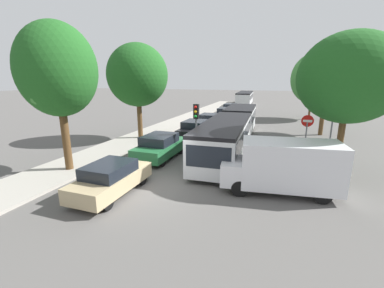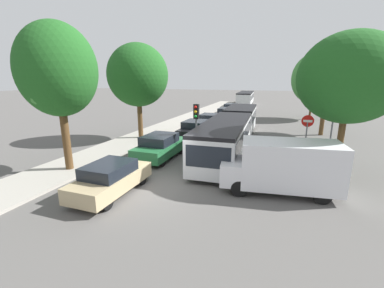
{
  "view_description": "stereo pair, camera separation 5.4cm",
  "coord_description": "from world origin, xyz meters",
  "px_view_note": "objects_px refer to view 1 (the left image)",
  "views": [
    {
      "loc": [
        5.01,
        -9.86,
        4.95
      ],
      "look_at": [
        0.2,
        3.84,
        1.2
      ],
      "focal_mm": 24.0,
      "sensor_mm": 36.0,
      "label": 1
    },
    {
      "loc": [
        5.06,
        -9.85,
        4.95
      ],
      "look_at": [
        0.2,
        3.84,
        1.2
      ],
      "focal_mm": 24.0,
      "sensor_mm": 36.0,
      "label": 2
    }
  ],
  "objects_px": {
    "tree_left_mid": "(138,75)",
    "tree_right_near": "(347,81)",
    "queued_car_green": "(160,146)",
    "no_entry_sign": "(306,131)",
    "queued_car_tan": "(111,178)",
    "tree_right_mid": "(325,86)",
    "city_bus_rear": "(245,97)",
    "queued_car_white": "(208,121)",
    "tree_right_far": "(313,78)",
    "articulated_bus": "(233,128)",
    "direction_sign_post": "(333,119)",
    "tree_left_near": "(56,73)",
    "white_van": "(284,165)",
    "queued_car_graphite": "(225,113)",
    "queued_car_silver": "(230,108)",
    "queued_car_black": "(195,129)",
    "traffic_light": "(196,119)"
  },
  "relations": [
    {
      "from": "tree_left_mid",
      "to": "tree_right_near",
      "type": "bearing_deg",
      "value": -16.7
    },
    {
      "from": "queued_car_green",
      "to": "no_entry_sign",
      "type": "relative_size",
      "value": 1.56
    },
    {
      "from": "queued_car_tan",
      "to": "tree_right_mid",
      "type": "xyz_separation_m",
      "value": [
        10.12,
        16.42,
        3.55
      ]
    },
    {
      "from": "city_bus_rear",
      "to": "queued_car_white",
      "type": "bearing_deg",
      "value": 175.68
    },
    {
      "from": "city_bus_rear",
      "to": "tree_right_far",
      "type": "xyz_separation_m",
      "value": [
        10.0,
        -15.2,
        3.5
      ]
    },
    {
      "from": "articulated_bus",
      "to": "tree_left_mid",
      "type": "bearing_deg",
      "value": -89.58
    },
    {
      "from": "tree_right_mid",
      "to": "city_bus_rear",
      "type": "bearing_deg",
      "value": 112.54
    },
    {
      "from": "no_entry_sign",
      "to": "tree_right_mid",
      "type": "xyz_separation_m",
      "value": [
        1.85,
        8.56,
        2.39
      ]
    },
    {
      "from": "direction_sign_post",
      "to": "tree_left_near",
      "type": "distance_m",
      "value": 15.59
    },
    {
      "from": "queued_car_white",
      "to": "queued_car_tan",
      "type": "bearing_deg",
      "value": -178.68
    },
    {
      "from": "white_van",
      "to": "queued_car_graphite",
      "type": "bearing_deg",
      "value": -78.36
    },
    {
      "from": "queued_car_tan",
      "to": "queued_car_graphite",
      "type": "relative_size",
      "value": 1.01
    },
    {
      "from": "queued_car_white",
      "to": "direction_sign_post",
      "type": "bearing_deg",
      "value": -128.17
    },
    {
      "from": "queued_car_silver",
      "to": "tree_right_near",
      "type": "distance_m",
      "value": 24.89
    },
    {
      "from": "queued_car_white",
      "to": "tree_right_mid",
      "type": "relative_size",
      "value": 0.65
    },
    {
      "from": "queued_car_green",
      "to": "direction_sign_post",
      "type": "relative_size",
      "value": 1.22
    },
    {
      "from": "queued_car_tan",
      "to": "queued_car_black",
      "type": "bearing_deg",
      "value": 0.24
    },
    {
      "from": "queued_car_tan",
      "to": "tree_right_near",
      "type": "relative_size",
      "value": 0.58
    },
    {
      "from": "articulated_bus",
      "to": "tree_right_near",
      "type": "xyz_separation_m",
      "value": [
        6.15,
        -4.53,
        3.45
      ]
    },
    {
      "from": "city_bus_rear",
      "to": "white_van",
      "type": "distance_m",
      "value": 38.84
    },
    {
      "from": "queued_car_white",
      "to": "tree_left_near",
      "type": "height_order",
      "value": "tree_left_near"
    },
    {
      "from": "tree_right_near",
      "to": "tree_right_far",
      "type": "bearing_deg",
      "value": 88.88
    },
    {
      "from": "tree_left_near",
      "to": "tree_right_far",
      "type": "relative_size",
      "value": 0.98
    },
    {
      "from": "white_van",
      "to": "tree_right_mid",
      "type": "height_order",
      "value": "tree_right_mid"
    },
    {
      "from": "queued_car_white",
      "to": "traffic_light",
      "type": "height_order",
      "value": "traffic_light"
    },
    {
      "from": "queued_car_tan",
      "to": "tree_left_mid",
      "type": "bearing_deg",
      "value": 23.88
    },
    {
      "from": "city_bus_rear",
      "to": "tree_right_far",
      "type": "distance_m",
      "value": 18.52
    },
    {
      "from": "queued_car_white",
      "to": "tree_right_near",
      "type": "bearing_deg",
      "value": -137.98
    },
    {
      "from": "articulated_bus",
      "to": "queued_car_tan",
      "type": "xyz_separation_m",
      "value": [
        -3.42,
        -10.0,
        -0.66
      ]
    },
    {
      "from": "queued_car_white",
      "to": "no_entry_sign",
      "type": "bearing_deg",
      "value": -135.11
    },
    {
      "from": "queued_car_silver",
      "to": "traffic_light",
      "type": "xyz_separation_m",
      "value": [
        2.08,
        -21.68,
        1.79
      ]
    },
    {
      "from": "queued_car_silver",
      "to": "white_van",
      "type": "bearing_deg",
      "value": -163.41
    },
    {
      "from": "tree_left_mid",
      "to": "tree_right_near",
      "type": "distance_m",
      "value": 14.36
    },
    {
      "from": "queued_car_graphite",
      "to": "queued_car_silver",
      "type": "xyz_separation_m",
      "value": [
        -0.45,
        5.46,
        0.0
      ]
    },
    {
      "from": "city_bus_rear",
      "to": "white_van",
      "type": "bearing_deg",
      "value": -173.22
    },
    {
      "from": "queued_car_black",
      "to": "tree_left_mid",
      "type": "height_order",
      "value": "tree_left_mid"
    },
    {
      "from": "white_van",
      "to": "no_entry_sign",
      "type": "xyz_separation_m",
      "value": [
        1.19,
        5.18,
        0.64
      ]
    },
    {
      "from": "queued_car_tan",
      "to": "queued_car_graphite",
      "type": "distance_m",
      "value": 22.5
    },
    {
      "from": "tree_left_near",
      "to": "tree_left_mid",
      "type": "xyz_separation_m",
      "value": [
        -0.24,
        8.08,
        -0.06
      ]
    },
    {
      "from": "queued_car_black",
      "to": "queued_car_graphite",
      "type": "relative_size",
      "value": 1.08
    },
    {
      "from": "queued_car_white",
      "to": "tree_left_mid",
      "type": "bearing_deg",
      "value": 151.07
    },
    {
      "from": "white_van",
      "to": "tree_left_near",
      "type": "distance_m",
      "value": 11.75
    },
    {
      "from": "queued_car_green",
      "to": "traffic_light",
      "type": "relative_size",
      "value": 1.3
    },
    {
      "from": "queued_car_silver",
      "to": "no_entry_sign",
      "type": "xyz_separation_m",
      "value": [
        8.54,
        -20.1,
        1.17
      ]
    },
    {
      "from": "city_bus_rear",
      "to": "traffic_light",
      "type": "xyz_separation_m",
      "value": [
        1.83,
        -34.59,
        1.11
      ]
    },
    {
      "from": "city_bus_rear",
      "to": "articulated_bus",
      "type": "bearing_deg",
      "value": -177.37
    },
    {
      "from": "city_bus_rear",
      "to": "queued_car_silver",
      "type": "relative_size",
      "value": 2.8
    },
    {
      "from": "queued_car_tan",
      "to": "traffic_light",
      "type": "bearing_deg",
      "value": -15.62
    },
    {
      "from": "tree_right_far",
      "to": "no_entry_sign",
      "type": "bearing_deg",
      "value": -95.45
    },
    {
      "from": "direction_sign_post",
      "to": "tree_right_near",
      "type": "distance_m",
      "value": 3.85
    }
  ]
}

